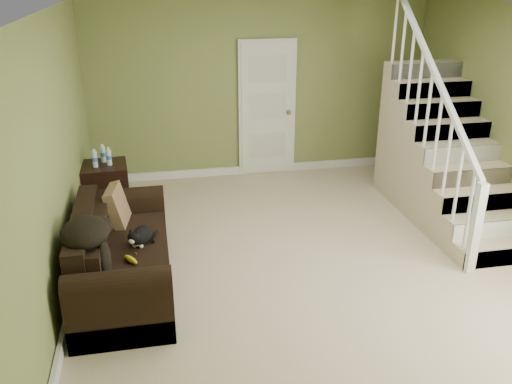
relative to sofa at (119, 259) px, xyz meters
name	(u,v)px	position (x,y,z in m)	size (l,w,h in m)	color
floor	(310,257)	(2.01, 0.21, -0.31)	(5.00, 5.50, 0.01)	tan
ceiling	(320,9)	(2.01, 0.21, 2.29)	(5.00, 5.50, 0.01)	white
wall_back	(260,89)	(2.01, 2.96, 0.99)	(5.00, 0.04, 2.60)	olive
wall_front	(460,291)	(2.01, -2.54, 0.99)	(5.00, 0.04, 2.60)	olive
wall_left	(56,160)	(-0.49, 0.21, 0.99)	(0.04, 5.50, 2.60)	olive
baseboard_back	(260,169)	(2.01, 2.93, -0.25)	(5.00, 0.04, 0.12)	white
baseboard_left	(76,275)	(-0.46, 0.21, -0.25)	(0.04, 5.50, 0.12)	white
baseboard_right	(511,232)	(4.48, 0.21, -0.25)	(0.04, 5.50, 0.12)	white
door	(267,109)	(2.12, 2.91, 0.70)	(0.86, 0.12, 2.02)	white
staircase	(439,162)	(4.01, 1.17, 0.33)	(1.00, 2.51, 2.82)	tan
sofa	(119,259)	(0.00, 0.00, 0.00)	(0.88, 2.04, 0.81)	black
side_table	(106,189)	(-0.22, 1.82, 0.04)	(0.60, 0.60, 0.90)	black
cat	(142,236)	(0.24, 0.03, 0.22)	(0.30, 0.49, 0.23)	black
banana	(131,259)	(0.13, -0.32, 0.16)	(0.06, 0.20, 0.06)	yellow
throw_pillow	(118,207)	(-0.01, 0.59, 0.30)	(0.11, 0.43, 0.43)	#513220
throw_blanket	(85,232)	(-0.23, -0.42, 0.53)	(0.41, 0.54, 0.22)	black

